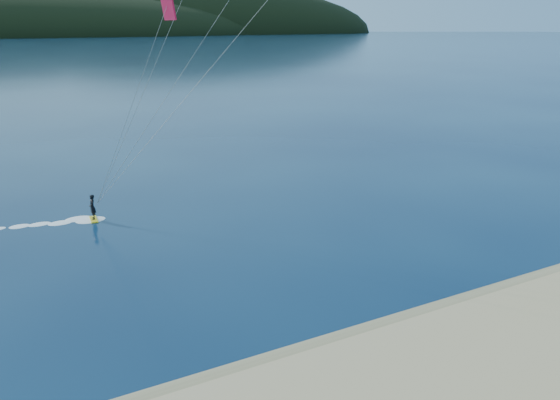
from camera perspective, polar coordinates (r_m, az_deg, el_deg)
name	(u,v)px	position (r m, az deg, el deg)	size (l,w,h in m)	color
wet_sand	(251,379)	(21.71, -3.07, -18.28)	(220.00, 2.50, 0.10)	olive
kitesurfer_near	(225,3)	(33.40, -5.75, 19.89)	(23.10, 9.57, 17.90)	yellow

